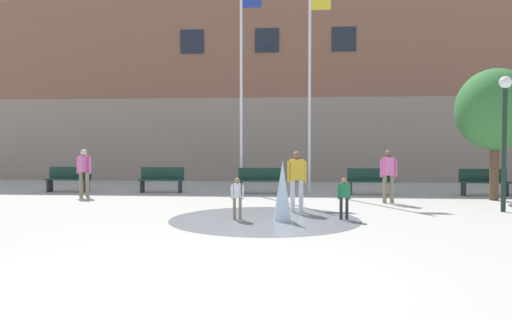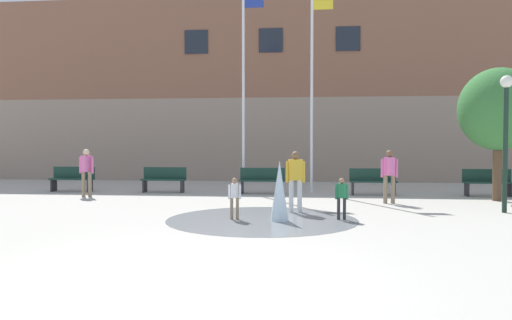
{
  "view_description": "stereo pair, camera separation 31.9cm",
  "coord_description": "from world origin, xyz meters",
  "px_view_note": "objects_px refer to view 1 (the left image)",
  "views": [
    {
      "loc": [
        1.42,
        -6.35,
        1.83
      ],
      "look_at": [
        0.2,
        8.32,
        1.3
      ],
      "focal_mm": 35.0,
      "sensor_mm": 36.0,
      "label": 1
    },
    {
      "loc": [
        1.74,
        -6.32,
        1.83
      ],
      "look_at": [
        0.2,
        8.32,
        1.3
      ],
      "focal_mm": 35.0,
      "sensor_mm": 36.0,
      "label": 2
    }
  ],
  "objects_px": {
    "flagpole_left": "(242,82)",
    "lamp_post_right_lane": "(505,122)",
    "adult_watching": "(388,172)",
    "child_running": "(237,195)",
    "park_bench_far_left": "(69,179)",
    "park_bench_under_left_flagpole": "(162,179)",
    "adult_in_red": "(297,177)",
    "child_in_fountain": "(344,195)",
    "flagpole_right": "(310,83)",
    "park_bench_center": "(260,180)",
    "park_bench_near_trashcan": "(484,182)",
    "adult_near_bench": "(84,169)",
    "park_bench_under_right_flagpole": "(371,181)",
    "street_tree_near_building": "(495,110)"
  },
  "relations": [
    {
      "from": "flagpole_left",
      "to": "child_in_fountain",
      "type": "bearing_deg",
      "value": -63.92
    },
    {
      "from": "park_bench_near_trashcan",
      "to": "adult_near_bench",
      "type": "bearing_deg",
      "value": -173.25
    },
    {
      "from": "child_running",
      "to": "park_bench_under_left_flagpole",
      "type": "bearing_deg",
      "value": -144.53
    },
    {
      "from": "park_bench_far_left",
      "to": "park_bench_under_right_flagpole",
      "type": "xyz_separation_m",
      "value": [
        10.94,
        -0.06,
        0.0
      ]
    },
    {
      "from": "park_bench_far_left",
      "to": "street_tree_near_building",
      "type": "distance_m",
      "value": 14.81
    },
    {
      "from": "park_bench_near_trashcan",
      "to": "adult_watching",
      "type": "height_order",
      "value": "adult_watching"
    },
    {
      "from": "adult_in_red",
      "to": "child_running",
      "type": "distance_m",
      "value": 1.98
    },
    {
      "from": "adult_watching",
      "to": "flagpole_left",
      "type": "height_order",
      "value": "flagpole_left"
    },
    {
      "from": "adult_near_bench",
      "to": "adult_watching",
      "type": "height_order",
      "value": "same"
    },
    {
      "from": "park_bench_under_left_flagpole",
      "to": "child_running",
      "type": "height_order",
      "value": "child_running"
    },
    {
      "from": "park_bench_near_trashcan",
      "to": "flagpole_right",
      "type": "height_order",
      "value": "flagpole_right"
    },
    {
      "from": "park_bench_center",
      "to": "child_in_fountain",
      "type": "distance_m",
      "value": 6.23
    },
    {
      "from": "park_bench_under_right_flagpole",
      "to": "adult_watching",
      "type": "bearing_deg",
      "value": -86.03
    },
    {
      "from": "adult_watching",
      "to": "street_tree_near_building",
      "type": "distance_m",
      "value": 4.07
    },
    {
      "from": "park_bench_center",
      "to": "child_running",
      "type": "bearing_deg",
      "value": -90.91
    },
    {
      "from": "child_running",
      "to": "park_bench_center",
      "type": "bearing_deg",
      "value": -175.45
    },
    {
      "from": "adult_watching",
      "to": "child_running",
      "type": "distance_m",
      "value": 5.46
    },
    {
      "from": "park_bench_far_left",
      "to": "lamp_post_right_lane",
      "type": "relative_size",
      "value": 0.45
    },
    {
      "from": "park_bench_under_left_flagpole",
      "to": "child_running",
      "type": "bearing_deg",
      "value": -59.99
    },
    {
      "from": "park_bench_under_left_flagpole",
      "to": "street_tree_near_building",
      "type": "height_order",
      "value": "street_tree_near_building"
    },
    {
      "from": "flagpole_left",
      "to": "park_bench_near_trashcan",
      "type": "bearing_deg",
      "value": -4.74
    },
    {
      "from": "flagpole_left",
      "to": "lamp_post_right_lane",
      "type": "xyz_separation_m",
      "value": [
        7.43,
        -4.77,
        -1.69
      ]
    },
    {
      "from": "flagpole_left",
      "to": "lamp_post_right_lane",
      "type": "relative_size",
      "value": 2.14
    },
    {
      "from": "adult_in_red",
      "to": "park_bench_far_left",
      "type": "bearing_deg",
      "value": -44.24
    },
    {
      "from": "park_bench_center",
      "to": "adult_in_red",
      "type": "relative_size",
      "value": 1.01
    },
    {
      "from": "park_bench_far_left",
      "to": "park_bench_under_left_flagpole",
      "type": "xyz_separation_m",
      "value": [
        3.47,
        0.05,
        0.0
      ]
    },
    {
      "from": "adult_near_bench",
      "to": "child_running",
      "type": "height_order",
      "value": "adult_near_bench"
    },
    {
      "from": "park_bench_near_trashcan",
      "to": "park_bench_under_right_flagpole",
      "type": "bearing_deg",
      "value": 179.93
    },
    {
      "from": "park_bench_under_left_flagpole",
      "to": "street_tree_near_building",
      "type": "bearing_deg",
      "value": -7.64
    },
    {
      "from": "park_bench_far_left",
      "to": "park_bench_center",
      "type": "distance_m",
      "value": 7.07
    },
    {
      "from": "adult_in_red",
      "to": "child_running",
      "type": "bearing_deg",
      "value": 29.06
    },
    {
      "from": "child_in_fountain",
      "to": "adult_watching",
      "type": "distance_m",
      "value": 3.7
    },
    {
      "from": "park_bench_near_trashcan",
      "to": "child_in_fountain",
      "type": "bearing_deg",
      "value": -132.58
    },
    {
      "from": "park_bench_center",
      "to": "flagpole_left",
      "type": "height_order",
      "value": "flagpole_left"
    },
    {
      "from": "flagpole_left",
      "to": "park_bench_center",
      "type": "bearing_deg",
      "value": -42.85
    },
    {
      "from": "park_bench_under_right_flagpole",
      "to": "child_running",
      "type": "distance_m",
      "value": 7.16
    },
    {
      "from": "park_bench_near_trashcan",
      "to": "lamp_post_right_lane",
      "type": "xyz_separation_m",
      "value": [
        -0.97,
        -4.07,
        1.87
      ]
    },
    {
      "from": "child_in_fountain",
      "to": "flagpole_left",
      "type": "bearing_deg",
      "value": -29.83
    },
    {
      "from": "child_in_fountain",
      "to": "adult_in_red",
      "type": "distance_m",
      "value": 1.62
    },
    {
      "from": "child_in_fountain",
      "to": "adult_in_red",
      "type": "bearing_deg",
      "value": -11.07
    },
    {
      "from": "flagpole_left",
      "to": "flagpole_right",
      "type": "relative_size",
      "value": 1.02
    },
    {
      "from": "park_bench_far_left",
      "to": "child_running",
      "type": "height_order",
      "value": "child_running"
    },
    {
      "from": "child_in_fountain",
      "to": "flagpole_right",
      "type": "relative_size",
      "value": 0.13
    },
    {
      "from": "park_bench_center",
      "to": "park_bench_near_trashcan",
      "type": "distance_m",
      "value": 7.68
    },
    {
      "from": "park_bench_near_trashcan",
      "to": "adult_near_bench",
      "type": "height_order",
      "value": "adult_near_bench"
    },
    {
      "from": "park_bench_under_left_flagpole",
      "to": "adult_in_red",
      "type": "bearing_deg",
      "value": -43.88
    },
    {
      "from": "park_bench_center",
      "to": "adult_watching",
      "type": "xyz_separation_m",
      "value": [
        4.03,
        -2.43,
        0.45
      ]
    },
    {
      "from": "park_bench_under_left_flagpole",
      "to": "adult_watching",
      "type": "relative_size",
      "value": 1.01
    },
    {
      "from": "street_tree_near_building",
      "to": "park_bench_center",
      "type": "bearing_deg",
      "value": 169.43
    },
    {
      "from": "adult_watching",
      "to": "child_running",
      "type": "relative_size",
      "value": 1.61
    }
  ]
}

